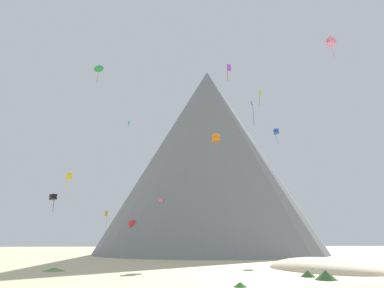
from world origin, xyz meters
TOP-DOWN VIEW (x-y plane):
  - dune_foreground_right at (17.08, 21.12)m, footprint 14.56×19.72m
  - bush_low_patch at (2.40, 5.97)m, footprint 1.62×1.62m
  - bush_far_left at (11.93, 10.06)m, footprint 2.53×2.53m
  - bush_near_left at (-16.71, 23.78)m, footprint 3.09×3.09m
  - bush_far_right at (11.48, 13.04)m, footprint 2.26×2.26m
  - rock_massif at (10.72, 77.19)m, footprint 83.80×83.80m
  - kite_blue_high at (26.90, 58.96)m, footprint 1.41×1.44m
  - kite_red_low at (-8.72, 57.97)m, footprint 1.78×0.60m
  - kite_green_high at (-17.32, 48.89)m, footprint 2.24×1.01m
  - kite_orange_mid at (8.81, 47.88)m, footprint 1.61×1.66m
  - kite_rainbow_low at (-2.53, 56.08)m, footprint 1.01×0.46m
  - kite_pink_high at (26.83, 28.94)m, footprint 1.39×1.28m
  - kite_gold_low at (-14.56, 57.23)m, footprint 0.84×0.45m
  - kite_violet_high at (6.87, 26.04)m, footprint 0.71×0.23m
  - kite_magenta_low at (5.89, 56.78)m, footprint 0.67×0.68m
  - kite_indigo_high at (13.46, 35.43)m, footprint 0.54×0.83m
  - kite_cyan_high at (-10.21, 52.74)m, footprint 0.64×1.68m
  - kite_yellow_mid at (-19.05, 37.64)m, footprint 1.07×0.60m
  - kite_lime_high at (19.37, 47.87)m, footprint 0.96×0.84m
  - kite_black_low at (-24.87, 51.43)m, footprint 1.56×1.54m

SIDE VIEW (x-z plane):
  - dune_foreground_right at x=17.08m, z-range -1.57..1.57m
  - bush_low_patch at x=2.40m, z-range 0.00..0.40m
  - bush_near_left at x=-16.71m, z-range 0.00..0.45m
  - bush_far_right at x=11.48m, z-range 0.00..0.69m
  - bush_far_left at x=11.93m, z-range 0.00..0.93m
  - kite_red_low at x=-8.72m, z-range 6.42..8.22m
  - kite_gold_low at x=-14.56m, z-range 6.07..11.13m
  - kite_magenta_low at x=5.89m, z-range 7.05..11.02m
  - kite_black_low at x=-24.87m, z-range 10.52..14.07m
  - kite_rainbow_low at x=-2.53m, z-range 12.01..12.82m
  - kite_yellow_mid at x=-19.05m, z-range 11.77..16.06m
  - rock_massif at x=10.72m, z-range -3.31..52.61m
  - kite_orange_mid at x=8.81m, z-range 22.87..27.50m
  - kite_indigo_high at x=13.46m, z-range 24.94..29.85m
  - kite_cyan_high at x=-10.21m, z-range 28.74..30.44m
  - kite_violet_high at x=6.87m, z-range 28.86..31.78m
  - kite_blue_high at x=26.90m, z-range 28.79..32.82m
  - kite_lime_high at x=19.37m, z-range 34.03..38.22m
  - kite_pink_high at x=26.83m, z-range 36.23..41.00m
  - kite_green_high at x=-17.32m, z-range 38.39..43.14m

